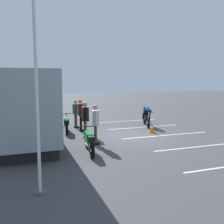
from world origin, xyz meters
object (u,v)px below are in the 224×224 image
stunt_motorcycle (147,116)px  traffic_cone (152,127)px  spectator_far_left (96,121)px  spectator_far_right (76,111)px  flagpole (36,64)px  spectator_centre (86,115)px  parked_motorcycle_dark (66,124)px  tour_bus (22,105)px  parked_motorcycle_silver (89,141)px  spectator_left (85,117)px  spectator_right (81,112)px

stunt_motorcycle → traffic_cone: size_ratio=3.15×
spectator_far_left → traffic_cone: bearing=-68.3°
spectator_far_right → flagpole: (-8.39, 2.75, 2.26)m
spectator_centre → parked_motorcycle_dark: (0.88, 0.85, -0.55)m
parked_motorcycle_dark → stunt_motorcycle: size_ratio=1.03×
spectator_far_left → stunt_motorcycle: spectator_far_left is taller
traffic_cone → tour_bus: bearing=80.6°
tour_bus → flagpole: 6.93m
spectator_far_right → parked_motorcycle_silver: (-5.37, 0.63, -0.51)m
spectator_far_left → stunt_motorcycle: 5.30m
spectator_left → parked_motorcycle_silver: size_ratio=0.88×
flagpole → spectator_far_right: bearing=-18.2°
parked_motorcycle_silver → flagpole: bearing=144.9°
spectator_far_left → parked_motorcycle_dark: bearing=14.2°
spectator_right → parked_motorcycle_silver: size_ratio=0.88×
spectator_right → parked_motorcycle_silver: bearing=171.0°
flagpole → traffic_cone: size_ratio=10.46×
spectator_right → spectator_far_right: bearing=2.6°
parked_motorcycle_silver → spectator_right: bearing=-9.0°
spectator_left → stunt_motorcycle: size_ratio=0.91×
spectator_far_left → stunt_motorcycle: bearing=-52.8°
tour_bus → spectator_centre: tour_bus is taller
spectator_left → parked_motorcycle_dark: bearing=18.6°
spectator_centre → spectator_right: spectator_right is taller
spectator_right → spectator_centre: bearing=-178.2°
spectator_left → stunt_motorcycle: spectator_left is taller
spectator_right → parked_motorcycle_silver: spectator_right is taller
spectator_centre → stunt_motorcycle: (1.08, -4.11, -0.42)m
parked_motorcycle_silver → stunt_motorcycle: stunt_motorcycle is taller
parked_motorcycle_silver → flagpole: flagpole is taller
spectator_centre → spectator_far_right: spectator_centre is taller
stunt_motorcycle → spectator_left: bearing=114.6°
spectator_left → parked_motorcycle_dark: (1.79, 0.60, -0.60)m
tour_bus → spectator_far_right: bearing=-61.0°
spectator_far_left → spectator_left: size_ratio=0.98×
spectator_far_right → flagpole: 9.11m
tour_bus → spectator_far_left: tour_bus is taller
spectator_left → spectator_centre: size_ratio=1.04×
spectator_far_left → spectator_far_right: size_ratio=1.06×
spectator_far_left → parked_motorcycle_dark: (2.99, 0.76, -0.58)m
spectator_left → stunt_motorcycle: 4.82m
spectator_far_left → spectator_far_right: (4.16, -0.01, -0.07)m
tour_bus → spectator_left: bearing=-114.9°
tour_bus → spectator_right: tour_bus is taller
flagpole → traffic_cone: 8.97m
tour_bus → spectator_left: (-1.31, -2.82, -0.56)m
spectator_centre → parked_motorcycle_silver: spectator_centre is taller
tour_bus → spectator_far_left: 3.94m
parked_motorcycle_dark → stunt_motorcycle: 4.97m
spectator_centre → stunt_motorcycle: 4.28m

